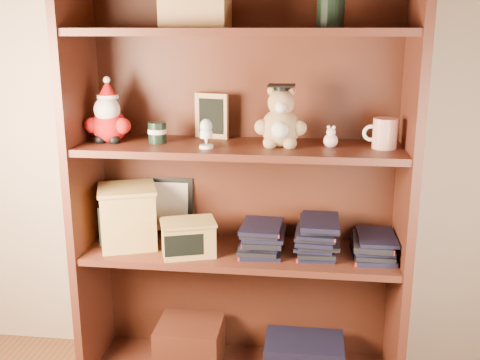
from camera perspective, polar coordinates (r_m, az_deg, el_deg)
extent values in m
cube|color=tan|center=(2.17, -2.61, 12.50)|extent=(3.00, 0.04, 2.50)
cube|color=#4C2115|center=(2.18, -15.44, -0.01)|extent=(0.03, 0.35, 1.60)
cube|color=#4C2115|center=(2.04, 16.50, -1.08)|extent=(0.03, 0.35, 1.60)
cube|color=#461F13|center=(2.19, 0.54, 0.60)|extent=(1.20, 0.02, 1.60)
cube|color=#4C2115|center=(1.96, 0.00, 14.81)|extent=(1.14, 0.33, 0.02)
cube|color=#461F13|center=(2.33, -5.10, -16.23)|extent=(0.25, 0.22, 0.18)
cube|color=black|center=(2.29, 6.50, -17.35)|extent=(0.30, 0.20, 0.14)
cube|color=#9E7547|center=(1.98, -4.50, 16.87)|extent=(0.22, 0.18, 0.12)
cylinder|color=black|center=(1.94, 9.20, 16.62)|extent=(0.09, 0.09, 0.11)
cube|color=#4C2115|center=(2.12, 0.00, -7.41)|extent=(1.14, 0.33, 0.02)
cube|color=#4C2115|center=(2.00, 0.00, 3.26)|extent=(1.14, 0.33, 0.02)
sphere|color=#A50F0F|center=(2.10, -13.11, 5.36)|extent=(0.12, 0.12, 0.12)
sphere|color=#A50F0F|center=(2.10, -14.78, 5.40)|extent=(0.06, 0.06, 0.06)
sphere|color=#A50F0F|center=(2.06, -11.82, 5.40)|extent=(0.06, 0.06, 0.06)
sphere|color=black|center=(2.09, -14.00, 4.01)|extent=(0.04, 0.04, 0.04)
sphere|color=black|center=(2.07, -12.66, 4.00)|extent=(0.04, 0.04, 0.04)
sphere|color=white|center=(2.07, -13.36, 6.98)|extent=(0.09, 0.09, 0.09)
sphere|color=#D8B293|center=(2.09, -13.25, 7.60)|extent=(0.07, 0.07, 0.07)
cone|color=#A50F0F|center=(2.08, -13.33, 9.02)|extent=(0.07, 0.07, 0.06)
sphere|color=white|center=(2.08, -13.39, 9.87)|extent=(0.02, 0.02, 0.02)
cylinder|color=white|center=(2.08, -13.29, 8.25)|extent=(0.08, 0.08, 0.01)
cylinder|color=black|center=(2.05, -8.40, 4.80)|extent=(0.06, 0.06, 0.07)
cylinder|color=beige|center=(2.05, -8.40, 4.92)|extent=(0.07, 0.07, 0.02)
cube|color=#9E7547|center=(2.11, -2.90, 6.53)|extent=(0.13, 0.05, 0.17)
cube|color=black|center=(2.10, -2.95, 6.49)|extent=(0.10, 0.03, 0.13)
cube|color=#9E7547|center=(2.15, -2.75, 4.80)|extent=(0.07, 0.07, 0.01)
cylinder|color=white|center=(1.94, -3.44, 3.41)|extent=(0.05, 0.05, 0.01)
cone|color=white|center=(1.93, -3.45, 4.03)|extent=(0.02, 0.02, 0.03)
cylinder|color=white|center=(1.93, -3.46, 4.65)|extent=(0.04, 0.04, 0.02)
ellipsoid|color=silver|center=(1.92, -3.47, 5.45)|extent=(0.04, 0.04, 0.05)
sphere|color=#A48256|center=(1.97, 4.16, 5.30)|extent=(0.14, 0.14, 0.14)
sphere|color=white|center=(1.91, 4.06, 5.09)|extent=(0.06, 0.06, 0.06)
sphere|color=#A48256|center=(1.96, 2.27, 5.39)|extent=(0.05, 0.05, 0.05)
sphere|color=#A48256|center=(1.95, 6.00, 5.29)|extent=(0.05, 0.05, 0.05)
sphere|color=#A48256|center=(1.94, 3.06, 3.80)|extent=(0.05, 0.05, 0.05)
sphere|color=#A48256|center=(1.94, 5.08, 3.75)|extent=(0.05, 0.05, 0.05)
sphere|color=#A48256|center=(1.96, 4.21, 7.83)|extent=(0.09, 0.09, 0.09)
sphere|color=white|center=(1.92, 4.14, 7.40)|extent=(0.04, 0.04, 0.04)
sphere|color=#A48256|center=(1.97, 3.24, 9.02)|extent=(0.03, 0.03, 0.03)
sphere|color=#A48256|center=(1.96, 5.25, 8.97)|extent=(0.03, 0.03, 0.03)
cylinder|color=black|center=(1.95, 4.24, 9.25)|extent=(0.04, 0.04, 0.02)
cube|color=black|center=(1.95, 4.24, 9.56)|extent=(0.09, 0.09, 0.01)
cylinder|color=#A50F0F|center=(1.93, 5.52, 9.16)|extent=(0.00, 0.04, 0.03)
sphere|color=beige|center=(1.98, 9.19, 3.97)|extent=(0.05, 0.05, 0.05)
sphere|color=beige|center=(1.97, 9.23, 4.80)|extent=(0.03, 0.03, 0.03)
sphere|color=beige|center=(1.97, 8.99, 5.32)|extent=(0.01, 0.01, 0.01)
sphere|color=beige|center=(1.97, 9.51, 5.31)|extent=(0.01, 0.01, 0.01)
cylinder|color=silver|center=(1.99, 14.51, 4.61)|extent=(0.08, 0.08, 0.10)
torus|color=white|center=(1.98, 13.16, 4.66)|extent=(0.06, 0.01, 0.06)
cube|color=black|center=(2.25, -7.11, -2.65)|extent=(0.18, 0.05, 0.23)
cube|color=beige|center=(2.25, -7.17, -2.72)|extent=(0.15, 0.03, 0.19)
cube|color=#B39149|center=(2.16, -11.31, -3.72)|extent=(0.25, 0.25, 0.22)
cube|color=black|center=(2.07, -12.18, -4.60)|extent=(0.14, 0.05, 0.14)
cube|color=#B39149|center=(2.13, -11.46, -0.86)|extent=(0.27, 0.27, 0.01)
cube|color=#B39149|center=(2.06, -5.28, -5.95)|extent=(0.22, 0.18, 0.12)
cube|color=black|center=(2.00, -5.69, -6.62)|extent=(0.13, 0.05, 0.08)
cube|color=#B39149|center=(2.04, -5.32, -4.29)|extent=(0.23, 0.19, 0.01)
cube|color=black|center=(2.10, 2.19, -6.99)|extent=(0.14, 0.20, 0.02)
cube|color=black|center=(2.09, 2.20, -6.59)|extent=(0.14, 0.20, 0.02)
cube|color=black|center=(2.09, 2.20, -6.18)|extent=(0.14, 0.20, 0.02)
cube|color=black|center=(2.08, 2.20, -5.77)|extent=(0.14, 0.20, 0.02)
cube|color=black|center=(2.08, 2.21, -5.36)|extent=(0.14, 0.20, 0.02)
cube|color=black|center=(2.07, 2.21, -4.94)|extent=(0.14, 0.20, 0.02)
cube|color=black|center=(2.07, 2.22, -4.52)|extent=(0.14, 0.20, 0.02)
cube|color=black|center=(2.09, 7.87, -7.20)|extent=(0.14, 0.20, 0.02)
cube|color=black|center=(2.09, 7.89, -6.79)|extent=(0.14, 0.20, 0.02)
cube|color=black|center=(2.08, 7.91, -6.38)|extent=(0.14, 0.20, 0.02)
cube|color=black|center=(2.08, 7.92, -5.97)|extent=(0.14, 0.20, 0.02)
cube|color=black|center=(2.07, 7.94, -5.56)|extent=(0.14, 0.20, 0.02)
cube|color=black|center=(2.07, 7.95, -5.14)|extent=(0.14, 0.20, 0.02)
cube|color=black|center=(2.06, 7.97, -4.73)|extent=(0.14, 0.20, 0.02)
cube|color=black|center=(2.05, 7.99, -4.31)|extent=(0.14, 0.20, 0.02)
cube|color=black|center=(2.05, 8.00, -3.88)|extent=(0.14, 0.20, 0.02)
cube|color=black|center=(2.11, 13.37, -7.33)|extent=(0.14, 0.20, 0.02)
cube|color=black|center=(2.10, 13.39, -6.93)|extent=(0.14, 0.20, 0.02)
cube|color=black|center=(2.10, 13.42, -6.52)|extent=(0.14, 0.20, 0.02)
cube|color=black|center=(2.09, 13.44, -6.11)|extent=(0.14, 0.20, 0.02)
cube|color=black|center=(2.08, 13.47, -5.70)|extent=(0.14, 0.20, 0.02)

